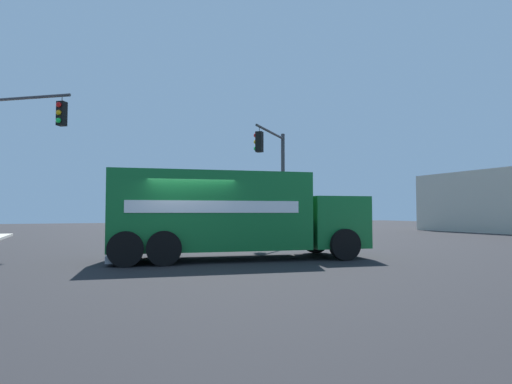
# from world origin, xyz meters

# --- Properties ---
(ground_plane) EXTENTS (100.00, 100.00, 0.00)m
(ground_plane) POSITION_xyz_m (0.00, 0.00, 0.00)
(ground_plane) COLOR black
(delivery_truck) EXTENTS (3.98, 8.50, 2.79)m
(delivery_truck) POSITION_xyz_m (-0.16, 1.60, 1.46)
(delivery_truck) COLOR #146B2D
(delivery_truck) RESTS_ON ground
(traffic_light_primary) EXTENTS (2.89, 3.89, 6.21)m
(traffic_light_primary) POSITION_xyz_m (-6.77, -5.96, 4.25)
(traffic_light_primary) COLOR #38383D
(traffic_light_primary) RESTS_ON sidewalk_corner_near
(traffic_light_secondary) EXTENTS (2.81, 2.85, 5.76)m
(traffic_light_secondary) POSITION_xyz_m (-6.41, 6.24, 3.77)
(traffic_light_secondary) COLOR #38383D
(traffic_light_secondary) RESTS_ON ground
(pickup_white) EXTENTS (2.49, 5.30, 1.38)m
(pickup_white) POSITION_xyz_m (-12.09, 3.72, 0.73)
(pickup_white) COLOR white
(pickup_white) RESTS_ON ground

